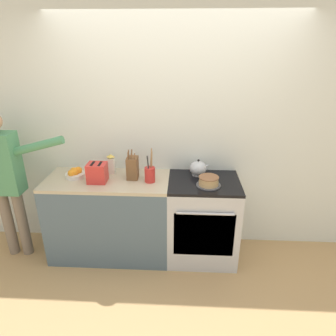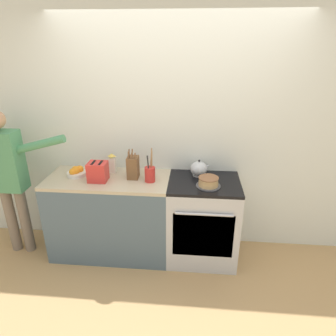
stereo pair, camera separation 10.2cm
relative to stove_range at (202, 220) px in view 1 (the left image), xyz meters
name	(u,v)px [view 1 (the left image)]	position (x,y,z in m)	size (l,w,h in m)	color
ground_plane	(171,271)	(-0.32, -0.29, -0.46)	(16.00, 16.00, 0.00)	tan
wall_back	(174,135)	(-0.32, 0.32, 0.84)	(8.00, 0.04, 2.60)	silver
counter_cabinet	(110,217)	(-1.00, 0.00, 0.00)	(1.28, 0.59, 0.91)	#4C6070
stove_range	(202,220)	(0.00, 0.00, 0.00)	(0.73, 0.62, 0.91)	#B7BABF
layer_cake	(209,181)	(0.03, -0.10, 0.50)	(0.24, 0.24, 0.10)	#4C4C51
tea_kettle	(198,168)	(-0.06, 0.16, 0.53)	(0.22, 0.18, 0.18)	#B7BABF
knife_block	(132,168)	(-0.74, 0.04, 0.57)	(0.11, 0.15, 0.32)	brown
utensil_crock	(150,174)	(-0.55, -0.03, 0.54)	(0.11, 0.11, 0.35)	red
fruit_bowl	(75,173)	(-1.34, 0.04, 0.50)	(0.20, 0.20, 0.10)	silver
toaster	(97,173)	(-1.08, -0.06, 0.55)	(0.20, 0.17, 0.20)	red
milk_carton	(111,164)	(-0.99, 0.16, 0.56)	(0.07, 0.07, 0.21)	white
person_baker	(5,175)	(-2.03, -0.07, 0.51)	(0.92, 0.20, 1.62)	#7A6B5B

